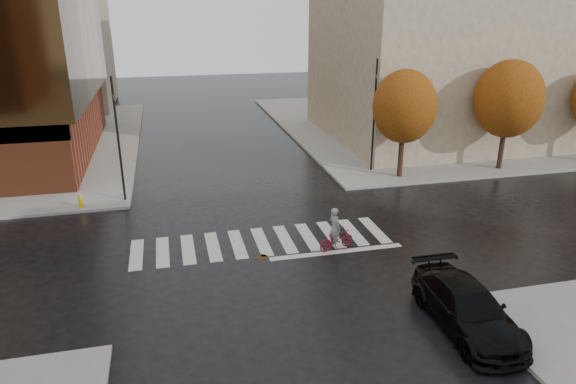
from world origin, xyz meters
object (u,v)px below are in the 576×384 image
fire_hydrant (81,200)px  cyclist (336,235)px  traffic_light_ne (374,109)px  traffic_light_nw (118,133)px  sedan (467,308)px

fire_hydrant → cyclist: bearing=-33.1°
traffic_light_ne → traffic_light_nw: bearing=26.7°
traffic_light_nw → fire_hydrant: (-2.17, -0.63, -3.32)m
sedan → fire_hydrant: (-13.84, 14.05, -0.20)m
traffic_light_nw → traffic_light_ne: (15.08, 1.87, 0.22)m
traffic_light_nw → traffic_light_ne: bearing=82.8°
traffic_light_nw → fire_hydrant: 4.01m
cyclist → fire_hydrant: (-11.50, 7.50, -0.13)m
cyclist → traffic_light_ne: 12.03m
traffic_light_nw → traffic_light_ne: 15.20m
fire_hydrant → traffic_light_nw: bearing=16.1°
cyclist → traffic_light_ne: (5.76, 10.00, 3.41)m
sedan → traffic_light_nw: traffic_light_nw is taller
cyclist → traffic_light_ne: bearing=-46.1°
cyclist → traffic_light_ne: size_ratio=0.28×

